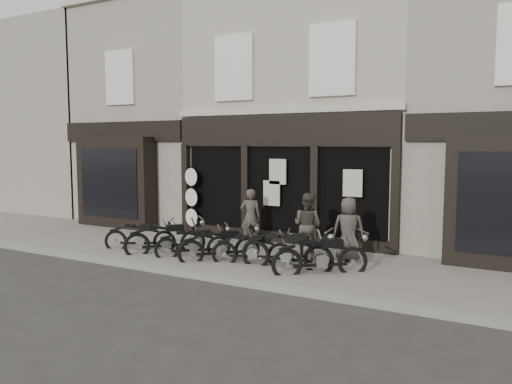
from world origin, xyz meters
The scene contains 17 objects.
ground_plane centered at (0.00, 0.00, 0.00)m, with size 90.00×90.00×0.00m, color #2D2B28.
pavement centered at (0.00, 0.90, 0.06)m, with size 30.00×4.20×0.12m, color slate.
kerb centered at (0.00, -1.25, 0.07)m, with size 30.00×0.25×0.13m, color gray.
central_building centered at (0.00, 5.95, 4.08)m, with size 7.30×6.22×8.34m.
neighbour_left centered at (-6.35, 5.90, 4.04)m, with size 5.60×6.73×8.34m.
filler_left centered at (-14.50, 6.00, 4.10)m, with size 11.00×6.00×8.20m, color gray.
motorcycle_0 centered at (-2.97, 0.14, 0.39)m, with size 1.89×1.15×0.98m.
motorcycle_1 centered at (-2.04, 0.12, 0.42)m, with size 1.70×1.78×1.06m.
motorcycle_2 centered at (-1.12, 0.12, 0.38)m, with size 1.67×1.48×0.96m.
motorcycle_3 centered at (-0.28, 0.12, 0.41)m, with size 1.67×1.71×1.03m.
motorcycle_4 centered at (0.62, 0.21, 0.39)m, with size 1.95×1.02×0.98m.
motorcycle_5 centered at (1.57, 0.21, 0.44)m, with size 2.33×0.64×1.11m.
motorcycle_6 centered at (2.47, 0.12, 0.43)m, with size 1.93×1.63×1.09m.
man_left centered at (-0.53, 2.11, 0.95)m, with size 0.60×0.40×1.65m, color #423C36.
man_centre centered at (1.53, 1.48, 0.96)m, with size 0.82×0.64×1.69m, color #3D3931.
man_right centered at (2.62, 1.57, 0.94)m, with size 0.80×0.52×1.63m, color #403A36.
advert_sign_post centered at (-3.08, 2.71, 1.15)m, with size 0.57×0.37×2.36m.
Camera 1 is at (6.60, -10.39, 3.10)m, focal length 35.00 mm.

